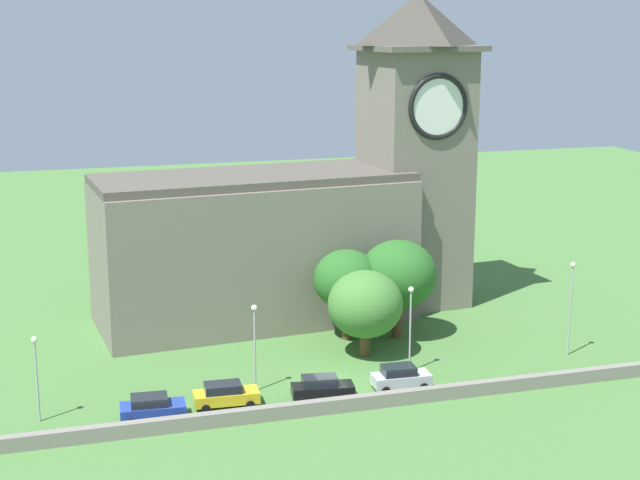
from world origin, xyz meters
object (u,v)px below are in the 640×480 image
Objects in this scene: car_silver at (400,377)px; tree_riverside_east at (347,280)px; car_black at (322,388)px; tree_by_tower at (398,275)px; car_yellow at (225,395)px; streetlamp_east_mid at (571,294)px; streetlamp_central at (411,315)px; car_blue at (152,407)px; streetlamp_west_end at (36,364)px; tree_riverside_west at (365,304)px; church at (311,213)px; streetlamp_west_mid at (255,333)px.

car_silver is 12.59m from tree_riverside_east.
car_black is at bearing -177.72° from car_silver.
tree_by_tower reaches higher than tree_riverside_east.
streetlamp_east_mid reaches higher than car_yellow.
tree_riverside_east is at bearing 91.32° from car_silver.
streetlamp_central is at bearing 22.30° from car_black.
car_silver reaches higher than car_blue.
car_black is 22.39m from streetlamp_east_mid.
streetlamp_central reaches higher than car_black.
car_yellow is at bearing -138.20° from tree_riverside_east.
tree_by_tower is (16.98, 10.60, 4.64)m from car_yellow.
streetlamp_west_end is 31.03m from tree_by_tower.
tree_riverside_west reaches higher than car_yellow.
tree_riverside_east reaches higher than streetlamp_west_end.
tree_riverside_east reaches higher than streetlamp_central.
tree_by_tower is (5.13, -8.87, -3.91)m from church.
streetlamp_west_mid is 0.77× the size of tree_by_tower.
car_black is at bearing -171.63° from streetlamp_east_mid.
streetlamp_west_end is at bearing 165.90° from car_blue.
car_silver is 8.22m from tree_riverside_west.
tree_riverside_east reaches higher than tree_riverside_west.
streetlamp_west_end is at bearing -176.92° from streetlamp_central.
streetlamp_east_mid is (16.72, -17.03, -4.31)m from church.
streetlamp_west_end reaches higher than car_silver.
church is 8.13× the size of car_silver.
car_black is 15.93m from tree_by_tower.
tree_riverside_west is (-0.14, 7.49, 3.40)m from car_silver.
streetlamp_central is 0.88× the size of tree_riverside_east.
car_silver is at bearing -110.08° from tree_by_tower.
streetlamp_west_end is 0.77× the size of tree_riverside_east.
car_yellow is at bearing -170.34° from streetlamp_central.
tree_by_tower is (-11.59, 8.17, 0.40)m from streetlamp_east_mid.
car_silver is at bearing 2.28° from car_black.
tree_riverside_west is at bearing -88.24° from tree_riverside_east.
tree_riverside_west is 5.68m from tree_by_tower.
streetlamp_west_end is (-25.43, 1.58, 3.18)m from car_silver.
streetlamp_west_mid is at bearing -118.03° from church.
streetlamp_west_mid is at bearing -179.46° from streetlamp_east_mid.
tree_riverside_west is at bearing 52.39° from car_black.
tree_by_tower reaches higher than tree_riverside_west.
tree_by_tower reaches higher than streetlamp_east_mid.
car_blue is 34.18m from streetlamp_east_mid.
streetlamp_west_end is at bearing 176.45° from car_silver.
streetlamp_west_mid is at bearing 20.75° from car_blue.
tree_riverside_east is 4.40m from tree_by_tower.
streetlamp_central is (20.05, 3.31, 3.71)m from car_blue.
church is 20.20m from streetlamp_west_mid.
tree_riverside_west is at bearing 115.13° from streetlamp_central.
streetlamp_west_end is 15.21m from streetlamp_west_mid.
church reaches higher than streetlamp_west_mid.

